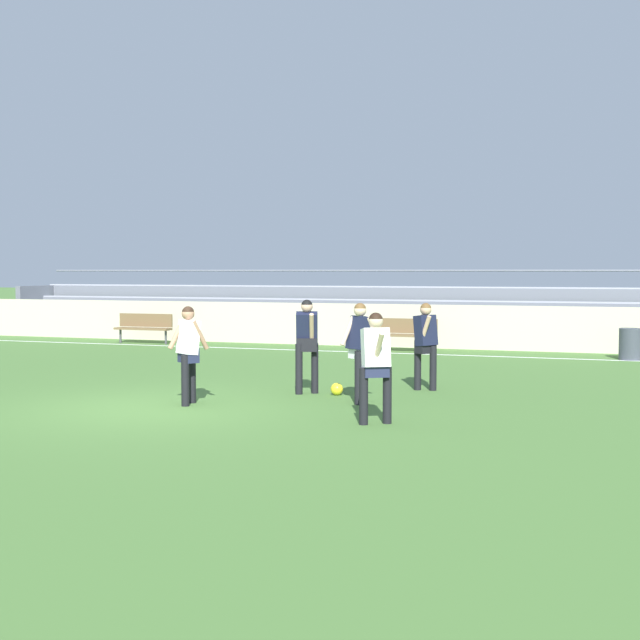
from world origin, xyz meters
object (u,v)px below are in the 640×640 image
Objects in this scene: bench_centre_sideline at (144,325)px; soccer_ball at (337,389)px; player_dark_wide_right at (426,339)px; bleacher_stand at (346,310)px; player_white_deep_cover at (188,346)px; trash_bin at (630,344)px; player_dark_wide_left at (307,338)px; player_white_challenging at (376,358)px; player_dark_pressing_high at (360,344)px; bench_near_wall_gap at (404,332)px.

soccer_ball is (8.81, -8.33, -0.44)m from bench_centre_sideline.
soccer_ball is at bearing -140.28° from player_dark_wide_right.
bleacher_stand is 13.72m from player_white_deep_cover.
trash_bin reaches higher than soccer_ball.
bench_centre_sideline is at bearing 136.62° from soccer_ball.
soccer_ball is (1.99, 1.79, -0.85)m from player_white_deep_cover.
soccer_ball is at bearing 0.51° from player_dark_wide_left.
player_dark_wide_right is (-0.04, 3.65, 0.00)m from player_white_challenging.
player_white_challenging is (1.96, -2.52, -0.06)m from player_dark_wide_left.
player_dark_pressing_high is (4.13, -12.59, 0.05)m from bleacher_stand.
trash_bin is 0.48× the size of player_dark_wide_right.
player_dark_wide_right is at bearing 41.10° from player_white_deep_cover.
bench_near_wall_gap reaches higher than soccer_ball.
player_dark_wide_left is at bearing 127.80° from player_white_challenging.
player_dark_wide_left is 2.29m from player_white_deep_cover.
player_dark_wide_left is at bearing -124.78° from trash_bin.
bench_near_wall_gap is 8.18× the size of soccer_ball.
bench_centre_sideline is 12.46m from player_dark_wide_right.
soccer_ball is (-5.04, -8.06, -0.28)m from trash_bin.
player_dark_pressing_high is (9.45, -9.06, 0.45)m from bench_centre_sideline.
trash_bin is (8.53, -3.79, -0.55)m from bleacher_stand.
bench_near_wall_gap is 10.20m from player_white_deep_cover.
player_dark_wide_right is 7.34× the size of soccer_ball.
bench_near_wall_gap is 7.51m from player_dark_wide_right.
player_dark_pressing_high is at bearing 112.87° from player_white_challenging.
player_white_challenging is 1.00× the size of player_dark_wide_right.
bleacher_stand reaches higher than player_dark_pressing_high.
player_dark_wide_left is (-5.60, -8.07, 0.62)m from trash_bin.
bench_centre_sideline is 1.06× the size of player_dark_wide_left.
bench_centre_sideline is 12.21m from player_white_deep_cover.
player_dark_wide_left is 2.23m from player_dark_wide_right.
soccer_ball is at bearing 42.00° from player_white_deep_cover.
bench_centre_sideline is 11.73m from player_dark_wide_left.
bench_centre_sideline is 14.90m from player_white_challenging.
bench_near_wall_gap is 2.30× the size of trash_bin.
bench_near_wall_gap and bench_centre_sideline have the same top height.
trash_bin is (13.85, -0.26, -0.16)m from bench_centre_sideline.
player_white_challenging is 0.99× the size of player_white_deep_cover.
bleacher_stand is 13.24× the size of bench_near_wall_gap.
player_dark_wide_left is 1.05× the size of player_dark_wide_right.
bench_near_wall_gap is at bearing -52.15° from bleacher_stand.
soccer_ball is at bearing 130.89° from player_dark_pressing_high.
trash_bin is at bearing -23.93° from bleacher_stand.
bench_centre_sideline is 1.12× the size of player_dark_wide_right.
player_dark_wide_right is at bearing -117.99° from trash_bin.
bleacher_stand is 11.77m from player_dark_wide_right.
bench_centre_sideline is at bearing 123.97° from player_white_deep_cover.
player_white_deep_cover is at bearing -138.00° from soccer_ball.
trash_bin is 11.22m from player_white_challenging.
player_dark_wide_right is at bearing -65.70° from bleacher_stand.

